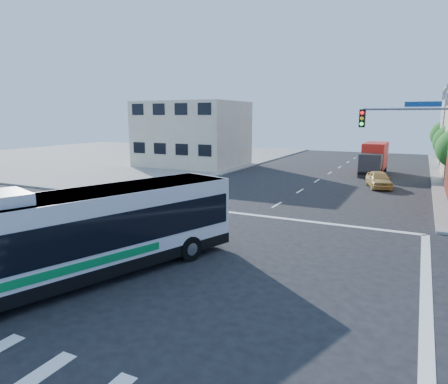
% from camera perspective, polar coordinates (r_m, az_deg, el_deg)
% --- Properties ---
extents(ground, '(120.00, 120.00, 0.00)m').
position_cam_1_polar(ground, '(17.37, -6.70, -10.28)').
color(ground, black).
rests_on(ground, ground).
extents(sidewalk_nw, '(50.00, 50.00, 0.15)m').
position_cam_1_polar(sidewalk_nw, '(65.75, -15.81, 5.02)').
color(sidewalk_nw, gray).
rests_on(sidewalk_nw, ground).
extents(building_west, '(12.06, 10.06, 8.00)m').
position_cam_1_polar(building_west, '(50.72, -4.52, 8.25)').
color(building_west, beige).
rests_on(building_west, ground).
extents(signal_mast_ne, '(7.91, 1.13, 8.07)m').
position_cam_1_polar(signal_mast_ne, '(24.19, 26.84, 6.69)').
color(signal_mast_ne, slate).
rests_on(signal_mast_ne, ground).
extents(street_tree_d, '(4.00, 4.00, 6.03)m').
position_cam_1_polar(street_tree_d, '(65.58, 29.17, 7.39)').
color(street_tree_d, '#362013').
rests_on(street_tree_d, ground).
extents(transit_bus, '(6.78, 12.97, 3.79)m').
position_cam_1_polar(transit_bus, '(16.16, -19.23, -5.54)').
color(transit_bus, black).
rests_on(transit_bus, ground).
extents(box_truck, '(2.32, 7.50, 3.36)m').
position_cam_1_polar(box_truck, '(46.29, 20.62, 4.40)').
color(box_truck, '#292A2F').
rests_on(box_truck, ground).
extents(parked_car, '(2.90, 4.65, 1.48)m').
position_cam_1_polar(parked_car, '(37.72, 21.23, 1.69)').
color(parked_car, tan).
rests_on(parked_car, ground).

